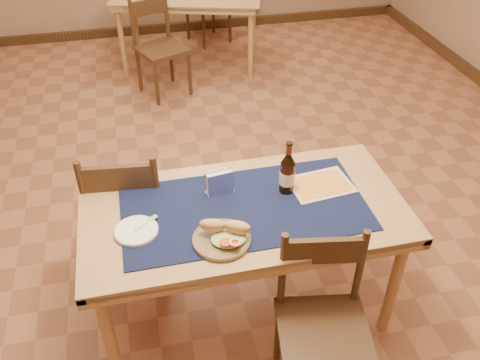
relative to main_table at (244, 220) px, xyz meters
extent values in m
cube|color=#996042|center=(0.00, 0.80, -0.68)|extent=(6.00, 7.00, 0.02)
cylinder|color=#A77D4E|center=(-0.72, -0.32, -0.31)|extent=(0.06, 0.06, 0.71)
cylinder|color=#A77D4E|center=(0.72, -0.32, -0.31)|extent=(0.06, 0.06, 0.71)
cylinder|color=#A77D4E|center=(-0.72, 0.32, -0.31)|extent=(0.06, 0.06, 0.71)
cylinder|color=#A77D4E|center=(0.72, 0.32, -0.31)|extent=(0.06, 0.06, 0.71)
cube|color=#A77D4E|center=(0.00, 0.00, 0.06)|extent=(1.60, 0.80, 0.04)
cube|color=#0F1737|center=(0.00, 0.00, 0.09)|extent=(1.20, 0.60, 0.01)
cube|color=#402917|center=(0.00, 4.27, -0.62)|extent=(6.00, 0.06, 0.10)
cylinder|color=#A77D4E|center=(-0.52, 3.21, -0.31)|extent=(0.05, 0.05, 0.71)
cylinder|color=#A77D4E|center=(0.73, 2.84, -0.31)|extent=(0.05, 0.05, 0.71)
cylinder|color=#A77D4E|center=(-0.36, 3.75, -0.31)|extent=(0.05, 0.05, 0.71)
cylinder|color=#A77D4E|center=(0.89, 3.39, -0.31)|extent=(0.05, 0.05, 0.71)
cylinder|color=#402917|center=(-0.37, 0.64, -0.44)|extent=(0.04, 0.04, 0.46)
cylinder|color=#402917|center=(-0.74, 0.69, -0.44)|extent=(0.04, 0.04, 0.46)
cylinder|color=#402917|center=(-0.41, 0.28, -0.44)|extent=(0.04, 0.04, 0.46)
cylinder|color=#402917|center=(-0.78, 0.32, -0.44)|extent=(0.04, 0.04, 0.46)
cube|color=#402917|center=(-0.57, 0.48, -0.20)|extent=(0.48, 0.48, 0.04)
cube|color=#402917|center=(-0.59, 0.29, 0.16)|extent=(0.37, 0.07, 0.14)
cylinder|color=#402917|center=(-0.41, 0.27, 0.03)|extent=(0.04, 0.04, 0.47)
cylinder|color=#402917|center=(-0.78, 0.31, 0.03)|extent=(0.04, 0.04, 0.47)
cylinder|color=#402917|center=(0.09, -0.37, -0.45)|extent=(0.04, 0.04, 0.44)
cylinder|color=#402917|center=(0.44, -0.43, -0.45)|extent=(0.04, 0.04, 0.44)
cube|color=#402917|center=(0.23, -0.58, -0.23)|extent=(0.48, 0.48, 0.04)
cube|color=#402917|center=(0.27, -0.39, 0.12)|extent=(0.35, 0.09, 0.14)
cylinder|color=#402917|center=(0.09, -0.36, 0.00)|extent=(0.04, 0.04, 0.45)
cylinder|color=#402917|center=(0.44, -0.42, 0.00)|extent=(0.04, 0.04, 0.45)
cylinder|color=#402917|center=(-0.25, 2.48, -0.44)|extent=(0.04, 0.04, 0.45)
cylinder|color=#402917|center=(0.08, 2.62, -0.44)|extent=(0.04, 0.04, 0.45)
cylinder|color=#402917|center=(-0.39, 2.81, -0.44)|extent=(0.04, 0.04, 0.45)
cylinder|color=#402917|center=(-0.06, 2.95, -0.44)|extent=(0.04, 0.04, 0.45)
cube|color=#402917|center=(-0.16, 2.71, -0.22)|extent=(0.55, 0.55, 0.04)
cube|color=#402917|center=(-0.23, 2.89, 0.13)|extent=(0.34, 0.17, 0.14)
cylinder|color=#402917|center=(-0.39, 2.82, 0.01)|extent=(0.04, 0.04, 0.46)
cylinder|color=#402917|center=(-0.07, 2.96, 0.01)|extent=(0.04, 0.04, 0.46)
cylinder|color=#402917|center=(0.58, 4.13, -0.45)|extent=(0.04, 0.04, 0.44)
cylinder|color=#402917|center=(0.26, 3.99, -0.45)|extent=(0.04, 0.04, 0.44)
cylinder|color=#402917|center=(0.72, 3.80, -0.45)|extent=(0.04, 0.04, 0.44)
cylinder|color=#402917|center=(0.39, 3.67, -0.45)|extent=(0.04, 0.04, 0.44)
cube|color=#402917|center=(0.49, 3.90, -0.22)|extent=(0.54, 0.54, 0.04)
cylinder|color=olive|center=(-0.16, -0.20, 0.10)|extent=(0.27, 0.27, 0.02)
torus|color=olive|center=(-0.16, -0.20, 0.10)|extent=(0.27, 0.27, 0.01)
ellipsoid|color=#A9C184|center=(-0.13, -0.22, 0.12)|extent=(0.16, 0.13, 0.03)
ellipsoid|color=tan|center=(-0.19, -0.17, 0.16)|extent=(0.12, 0.08, 0.06)
ellipsoid|color=tan|center=(-0.08, -0.21, 0.16)|extent=(0.13, 0.10, 0.07)
cylinder|color=red|center=(-0.15, -0.27, 0.14)|extent=(0.05, 0.05, 0.01)
cylinder|color=red|center=(-0.11, -0.28, 0.14)|extent=(0.05, 0.05, 0.01)
torus|color=white|center=(-0.11, -0.28, 0.15)|extent=(0.05, 0.05, 0.01)
cylinder|color=white|center=(-0.53, -0.06, 0.10)|extent=(0.20, 0.20, 0.01)
torus|color=white|center=(-0.53, -0.06, 0.10)|extent=(0.20, 0.20, 0.01)
cube|color=#8AE87F|center=(-0.50, -0.04, 0.10)|extent=(0.09, 0.08, 0.00)
cube|color=#8AE87F|center=(-0.44, 0.01, 0.10)|extent=(0.04, 0.04, 0.00)
cylinder|color=#4B250D|center=(0.24, 0.08, 0.17)|extent=(0.07, 0.07, 0.17)
cone|color=#4B250D|center=(0.24, 0.08, 0.28)|extent=(0.07, 0.07, 0.05)
cylinder|color=#4B250D|center=(0.24, 0.08, 0.34)|extent=(0.03, 0.03, 0.07)
cylinder|color=#4B250D|center=(0.24, 0.08, 0.38)|extent=(0.04, 0.04, 0.01)
cylinder|color=beige|center=(0.24, 0.08, 0.17)|extent=(0.08, 0.08, 0.07)
cube|color=silver|center=(-0.10, 0.14, 0.09)|extent=(0.15, 0.07, 0.00)
cube|color=silver|center=(-0.09, 0.12, 0.15)|extent=(0.13, 0.02, 0.12)
cube|color=silver|center=(-0.10, 0.17, 0.15)|extent=(0.13, 0.02, 0.12)
cube|color=silver|center=(-0.10, 0.14, 0.15)|extent=(0.13, 0.05, 0.11)
cube|color=#43A8D7|center=(-0.09, 0.13, 0.16)|extent=(0.09, 0.01, 0.04)
cube|color=beige|center=(0.43, 0.08, 0.09)|extent=(0.34, 0.27, 0.00)
cube|color=orange|center=(0.43, 0.08, 0.09)|extent=(0.30, 0.22, 0.00)
camera|label=1|loc=(-0.44, -1.84, 1.73)|focal=38.00mm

